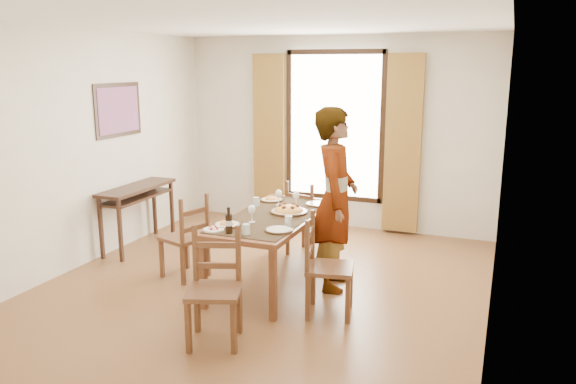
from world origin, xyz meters
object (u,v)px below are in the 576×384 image
at_px(console_table, 137,195).
at_px(dining_table, 273,221).
at_px(pasta_platter, 289,208).
at_px(man, 335,199).

height_order(console_table, dining_table, console_table).
bearing_deg(pasta_platter, console_table, 170.91).
bearing_deg(console_table, dining_table, -13.26).
relative_size(dining_table, man, 0.97).
xyz_separation_m(console_table, dining_table, (2.08, -0.49, 0.00)).
height_order(dining_table, pasta_platter, pasta_platter).
distance_m(dining_table, man, 0.70).
bearing_deg(pasta_platter, dining_table, -131.40).
relative_size(dining_table, pasta_platter, 4.60).
distance_m(dining_table, pasta_platter, 0.22).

